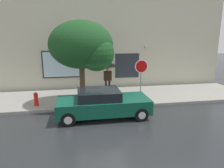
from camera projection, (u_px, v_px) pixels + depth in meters
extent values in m
plane|color=#282B2D|center=(100.00, 117.00, 10.27)|extent=(60.00, 60.00, 0.00)
cube|color=gray|center=(95.00, 97.00, 13.12)|extent=(20.00, 4.00, 0.15)
cube|color=beige|center=(91.00, 41.00, 14.71)|extent=(20.00, 0.40, 7.00)
cube|color=black|center=(63.00, 64.00, 14.54)|extent=(2.82, 0.06, 1.91)
cube|color=silver|center=(63.00, 64.00, 14.51)|extent=(2.66, 0.03, 1.75)
cube|color=#262B33|center=(127.00, 66.00, 15.36)|extent=(1.80, 0.04, 1.80)
cone|color=#99999E|center=(146.00, 46.00, 15.14)|extent=(0.22, 0.24, 0.24)
cube|color=#0F4C38|center=(103.00, 105.00, 10.15)|extent=(4.46, 1.84, 0.68)
cube|color=black|center=(99.00, 94.00, 9.98)|extent=(2.01, 1.62, 0.44)
cylinder|color=black|center=(132.00, 103.00, 11.30)|extent=(0.64, 0.22, 0.64)
cylinder|color=silver|center=(132.00, 103.00, 11.30)|extent=(0.35, 0.24, 0.35)
cylinder|color=black|center=(141.00, 115.00, 9.68)|extent=(0.64, 0.22, 0.64)
cylinder|color=silver|center=(141.00, 115.00, 9.68)|extent=(0.35, 0.24, 0.35)
cylinder|color=black|center=(69.00, 107.00, 10.75)|extent=(0.64, 0.22, 0.64)
cylinder|color=silver|center=(69.00, 107.00, 10.75)|extent=(0.35, 0.24, 0.35)
cylinder|color=black|center=(68.00, 120.00, 9.12)|extent=(0.64, 0.22, 0.64)
cylinder|color=silver|center=(68.00, 120.00, 9.12)|extent=(0.35, 0.24, 0.35)
cylinder|color=red|center=(36.00, 100.00, 11.36)|extent=(0.22, 0.22, 0.63)
sphere|color=#AD1814|center=(36.00, 94.00, 11.28)|extent=(0.23, 0.23, 0.23)
cylinder|color=#AD1814|center=(36.00, 100.00, 11.20)|extent=(0.09, 0.12, 0.09)
cylinder|color=#AD1814|center=(37.00, 99.00, 11.50)|extent=(0.09, 0.12, 0.09)
cylinder|color=red|center=(37.00, 105.00, 11.42)|extent=(0.30, 0.30, 0.06)
cylinder|color=black|center=(106.00, 87.00, 13.67)|extent=(0.14, 0.14, 0.87)
cylinder|color=black|center=(109.00, 87.00, 13.71)|extent=(0.14, 0.14, 0.87)
cube|color=black|center=(108.00, 76.00, 13.51)|extent=(0.51, 0.22, 0.62)
sphere|color=tan|center=(108.00, 69.00, 13.41)|extent=(0.24, 0.24, 0.24)
cylinder|color=#4C4C51|center=(111.00, 72.00, 13.49)|extent=(0.02, 0.02, 0.90)
cone|color=black|center=(111.00, 65.00, 13.38)|extent=(1.09, 1.09, 0.22)
cylinder|color=#4C3823|center=(82.00, 82.00, 11.85)|extent=(0.31, 0.31, 2.30)
ellipsoid|color=#19471E|center=(81.00, 45.00, 11.35)|extent=(3.54, 3.01, 2.65)
sphere|color=#19471E|center=(96.00, 53.00, 11.16)|extent=(1.94, 1.94, 1.94)
cylinder|color=gray|center=(141.00, 81.00, 11.92)|extent=(0.07, 0.07, 2.41)
cylinder|color=white|center=(141.00, 66.00, 11.68)|extent=(0.76, 0.02, 0.76)
cylinder|color=red|center=(141.00, 66.00, 11.67)|extent=(0.66, 0.02, 0.66)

